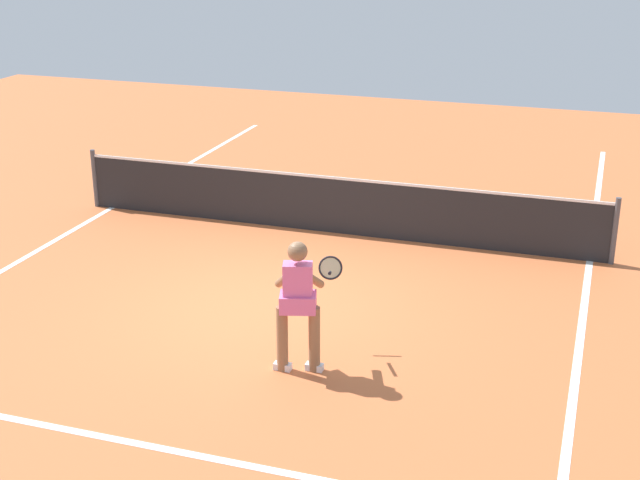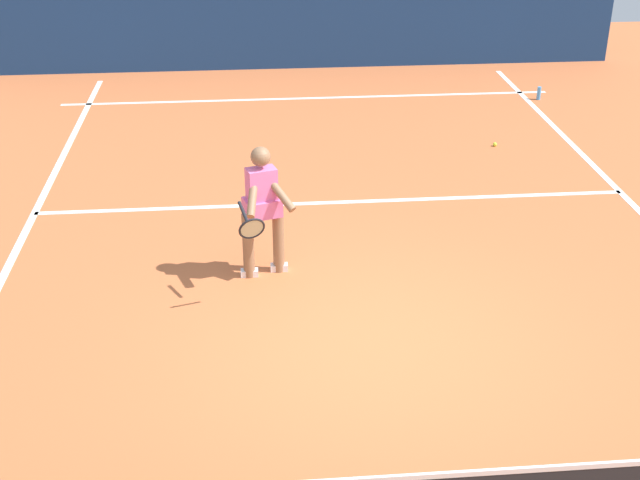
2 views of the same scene
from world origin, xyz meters
The scene contains 7 objects.
ground_plane centered at (0.00, 0.00, 0.00)m, with size 27.65×27.65×0.00m, color #C66638.
court_back_wall centered at (0.00, -10.33, 1.02)m, with size 13.04×0.24×2.04m, color navy.
baseline_marking centered at (0.00, -8.13, 0.00)m, with size 9.04×0.10×0.01m, color white.
service_line_marking centered at (0.00, -3.40, 0.00)m, with size 8.04×0.10×0.01m, color white.
tennis_player centered at (1.03, -1.47, 0.85)m, with size 0.66×1.07×1.55m.
tennis_ball_near centered at (-2.76, -5.34, 0.03)m, with size 0.07×0.07×0.07m, color #D1E533.
water_bottle centered at (-4.24, -7.68, 0.12)m, with size 0.07×0.07×0.24m, color #4C9EE5.
Camera 2 is at (1.15, 7.15, 4.78)m, focal length 47.83 mm.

